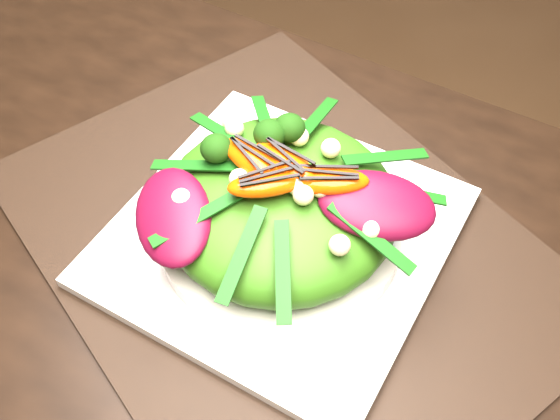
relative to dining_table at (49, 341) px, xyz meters
The scene contains 10 objects.
dining_table is the anchor object (origin of this frame).
placemat 0.21m from the dining_table, 55.24° to the left, with size 0.49×0.37×0.00m, color black.
plate_base 0.22m from the dining_table, 55.24° to the left, with size 0.28×0.28×0.01m, color silver.
salad_bowl 0.22m from the dining_table, 55.24° to the left, with size 0.21×0.21×0.02m, color silver.
lettuce_mound 0.23m from the dining_table, 55.24° to the left, with size 0.20×0.20×0.07m, color #306012.
radicchio_leaf 0.30m from the dining_table, 43.78° to the left, with size 0.09×0.06×0.02m, color #47071A.
orange_segment 0.26m from the dining_table, 57.28° to the left, with size 0.06×0.03×0.02m, color #F43C04.
broccoli_floret 0.23m from the dining_table, 76.49° to the left, with size 0.04×0.04×0.04m, color black.
macadamia_nut 0.23m from the dining_table, 45.02° to the left, with size 0.02×0.02×0.02m, color beige.
balsamic_drizzle 0.26m from the dining_table, 57.28° to the left, with size 0.05×0.00×0.00m, color black.
Camera 1 is at (0.30, -0.12, 1.23)m, focal length 42.00 mm.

